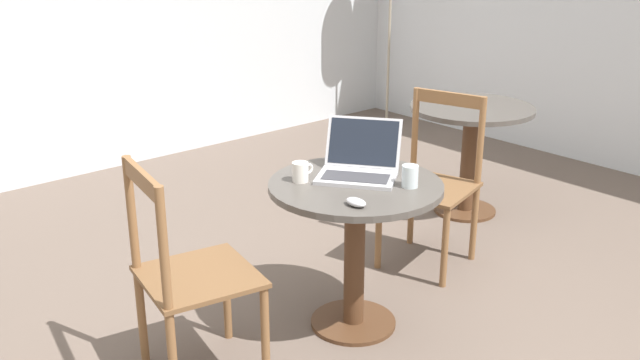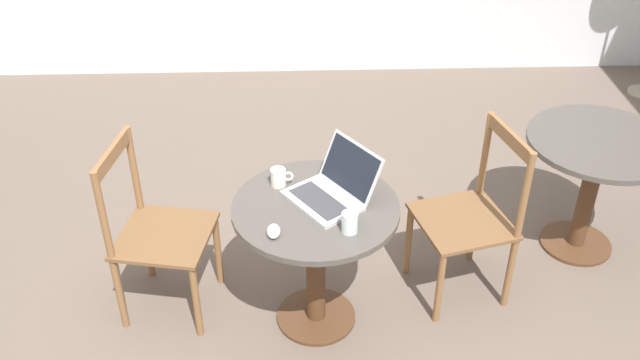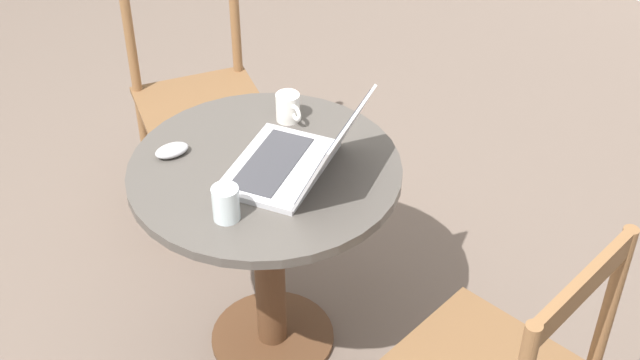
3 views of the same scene
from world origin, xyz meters
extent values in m
cylinder|color=#51331E|center=(0.11, 0.28, 0.01)|extent=(0.40, 0.40, 0.02)
cylinder|color=#51331E|center=(0.11, 0.28, 0.35)|extent=(0.10, 0.10, 0.67)
cylinder|color=#4C4742|center=(0.11, 0.28, 0.70)|extent=(0.78, 0.78, 0.03)
cylinder|color=#51331E|center=(1.64, 0.82, 0.01)|extent=(0.40, 0.40, 0.02)
cylinder|color=#51331E|center=(1.64, 0.82, 0.35)|extent=(0.10, 0.10, 0.67)
cylinder|color=#4C4742|center=(1.64, 0.82, 0.70)|extent=(0.78, 0.78, 0.03)
cylinder|color=brown|center=(0.72, 0.25, 0.22)|extent=(0.04, 0.04, 0.44)
cylinder|color=brown|center=(0.62, 0.63, 0.22)|extent=(0.04, 0.04, 0.44)
cylinder|color=brown|center=(1.10, 0.35, 0.22)|extent=(0.04, 0.04, 0.44)
cylinder|color=brown|center=(1.00, 0.73, 0.22)|extent=(0.04, 0.04, 0.44)
cube|color=brown|center=(0.86, 0.49, 0.45)|extent=(0.54, 0.54, 0.02)
cylinder|color=brown|center=(1.10, 0.35, 0.70)|extent=(0.04, 0.04, 0.48)
cylinder|color=brown|center=(1.00, 0.73, 0.70)|extent=(0.04, 0.04, 0.48)
cube|color=brown|center=(1.05, 0.54, 0.91)|extent=(0.13, 0.41, 0.07)
cylinder|color=brown|center=(-0.40, 0.58, 0.22)|extent=(0.04, 0.04, 0.44)
cylinder|color=brown|center=(-0.47, 0.19, 0.22)|extent=(0.04, 0.04, 0.44)
cylinder|color=brown|center=(-0.79, 0.65, 0.22)|extent=(0.04, 0.04, 0.44)
cylinder|color=brown|center=(-0.86, 0.27, 0.22)|extent=(0.04, 0.04, 0.44)
cube|color=brown|center=(-0.63, 0.42, 0.45)|extent=(0.52, 0.52, 0.02)
cylinder|color=brown|center=(-0.79, 0.65, 0.70)|extent=(0.04, 0.04, 0.48)
cylinder|color=brown|center=(-0.86, 0.27, 0.70)|extent=(0.04, 0.04, 0.48)
cube|color=brown|center=(-0.82, 0.46, 0.91)|extent=(0.10, 0.42, 0.07)
cube|color=#B7B7BC|center=(0.14, 0.31, 0.73)|extent=(0.39, 0.42, 0.02)
cube|color=#38383D|center=(0.13, 0.30, 0.74)|extent=(0.28, 0.32, 0.00)
cube|color=#B7B7BC|center=(0.28, 0.41, 0.84)|extent=(0.29, 0.34, 0.22)
cube|color=black|center=(0.28, 0.41, 0.84)|extent=(0.26, 0.31, 0.19)
ellipsoid|color=#B7B7BC|center=(-0.08, 0.09, 0.73)|extent=(0.06, 0.10, 0.03)
cylinder|color=silver|center=(-0.06, 0.46, 0.76)|extent=(0.07, 0.07, 0.09)
torus|color=silver|center=(-0.01, 0.46, 0.76)|extent=(0.05, 0.01, 0.05)
cylinder|color=silver|center=(0.25, 0.09, 0.77)|extent=(0.07, 0.07, 0.10)
camera|label=1|loc=(-1.96, -1.85, 1.80)|focal=40.00mm
camera|label=2|loc=(0.04, -2.35, 2.66)|focal=40.00mm
camera|label=3|loc=(1.90, -0.63, 2.23)|focal=50.00mm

